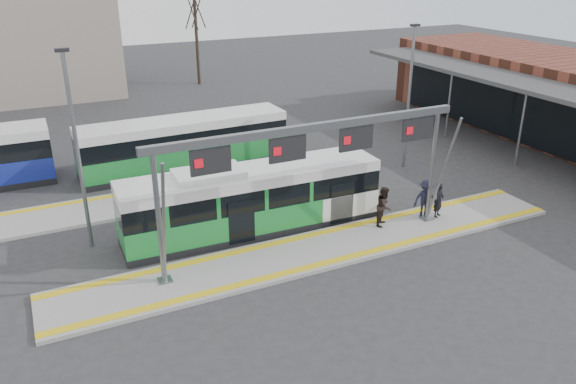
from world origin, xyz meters
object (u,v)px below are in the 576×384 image
at_px(passenger_a, 439,200).
at_px(passenger_c, 426,199).
at_px(passenger_b, 384,206).
at_px(hero_bus, 252,200).
at_px(gantry, 315,150).

relative_size(passenger_a, passenger_c, 0.90).
bearing_deg(passenger_b, hero_bus, 115.82).
bearing_deg(hero_bus, gantry, -58.59).
xyz_separation_m(hero_bus, passenger_a, (8.02, -2.67, -0.46)).
xyz_separation_m(gantry, hero_bus, (-1.57, 2.73, -2.88)).
bearing_deg(passenger_b, passenger_a, -48.64).
bearing_deg(passenger_c, gantry, -166.89).
distance_m(hero_bus, passenger_a, 8.47).
bearing_deg(gantry, passenger_a, 0.56).
xyz_separation_m(passenger_a, passenger_b, (-2.72, 0.38, 0.08)).
relative_size(gantry, hero_bus, 1.15).
bearing_deg(hero_bus, passenger_b, -21.80).
xyz_separation_m(gantry, passenger_c, (5.87, 0.29, -3.25)).
bearing_deg(hero_bus, passenger_c, -16.62).
bearing_deg(hero_bus, passenger_a, -16.81).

